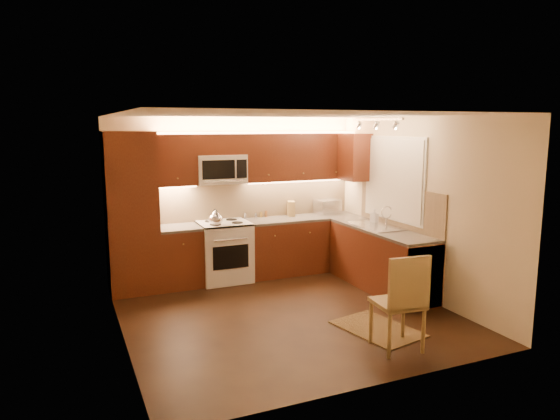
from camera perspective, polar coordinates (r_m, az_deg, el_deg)
name	(u,v)px	position (r m, az deg, el deg)	size (l,w,h in m)	color
floor	(286,313)	(6.67, 0.70, -11.47)	(4.00, 4.00, 0.01)	black
ceiling	(287,115)	(6.23, 0.75, 10.55)	(4.00, 4.00, 0.01)	beige
wall_back	(235,197)	(8.18, -5.00, 1.46)	(4.00, 0.01, 2.50)	beige
wall_front	(378,254)	(4.62, 10.92, -4.87)	(4.00, 0.01, 2.50)	beige
wall_left	(119,230)	(5.82, -17.57, -2.18)	(0.01, 4.00, 2.50)	beige
wall_right	(417,207)	(7.36, 15.09, 0.29)	(0.01, 4.00, 2.50)	beige
pantry	(132,213)	(7.54, -16.23, -0.32)	(0.70, 0.60, 2.30)	#43170E
base_cab_back_left	(179,258)	(7.80, -11.16, -5.23)	(0.62, 0.60, 0.86)	#43170E
counter_back_left	(178,228)	(7.70, -11.26, -1.98)	(0.62, 0.60, 0.04)	#32302D
base_cab_back_right	(302,245)	(8.44, 2.47, -3.93)	(1.92, 0.60, 0.86)	#43170E
counter_back_right	(302,218)	(8.35, 2.49, -0.93)	(1.92, 0.60, 0.04)	#32302D
base_cab_right	(381,260)	(7.67, 11.20, -5.47)	(0.60, 2.00, 0.86)	#43170E
counter_right	(382,230)	(7.57, 11.31, -2.18)	(0.60, 2.00, 0.04)	#32302D
dishwasher	(411,272)	(7.13, 14.40, -6.74)	(0.58, 0.60, 0.84)	silver
backsplash_back	(256,199)	(8.29, -2.67, 1.24)	(3.30, 0.02, 0.60)	tan
backsplash_right	(399,207)	(7.68, 13.17, 0.35)	(0.02, 2.00, 0.60)	tan
upper_cab_back_left	(174,160)	(7.69, -11.70, 5.48)	(0.62, 0.35, 0.75)	#43170E
upper_cab_back_right	(299,157)	(8.34, 2.16, 5.96)	(1.92, 0.35, 0.75)	#43170E
upper_cab_bridge	(219,144)	(7.85, -6.77, 7.29)	(0.76, 0.35, 0.31)	#43170E
upper_cab_right_corner	(355,157)	(8.34, 8.33, 5.87)	(0.35, 0.50, 0.75)	#43170E
stove	(224,252)	(7.93, -6.23, -4.63)	(0.76, 0.65, 0.92)	silver
microwave	(220,169)	(7.85, -6.69, 4.55)	(0.76, 0.38, 0.44)	silver
window_frame	(394,179)	(7.75, 12.59, 3.43)	(0.03, 1.44, 1.24)	silver
window_blinds	(393,179)	(7.73, 12.47, 3.43)	(0.02, 1.36, 1.16)	silver
sink	(376,222)	(7.67, 10.70, -1.28)	(0.52, 0.86, 0.15)	silver
faucet	(387,216)	(7.76, 11.82, -0.63)	(0.20, 0.04, 0.30)	silver
track_light_bar	(377,119)	(7.34, 10.73, 9.91)	(0.04, 1.20, 0.03)	silver
kettle	(216,217)	(7.59, -7.20, -0.79)	(0.21, 0.21, 0.25)	silver
toaster_oven	(327,207)	(8.66, 5.30, 0.36)	(0.40, 0.30, 0.24)	silver
knife_block	(291,209)	(8.42, 1.25, 0.16)	(0.11, 0.18, 0.25)	olive
spice_jar_a	(245,216)	(8.21, -3.91, -0.63)	(0.05, 0.05, 0.09)	silver
spice_jar_b	(266,214)	(8.34, -1.56, -0.44)	(0.04, 0.04, 0.10)	brown
spice_jar_c	(256,216)	(8.18, -2.73, -0.64)	(0.04, 0.04, 0.10)	silver
spice_jar_d	(261,215)	(8.30, -2.13, -0.53)	(0.04, 0.04, 0.09)	olive
soap_bottle	(374,216)	(7.95, 10.47, -0.66)	(0.10, 0.10, 0.22)	silver
rug	(377,329)	(6.29, 10.82, -12.89)	(0.67, 1.01, 0.01)	black
dining_chair	(398,301)	(5.67, 12.98, -9.83)	(0.47, 0.47, 1.06)	olive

